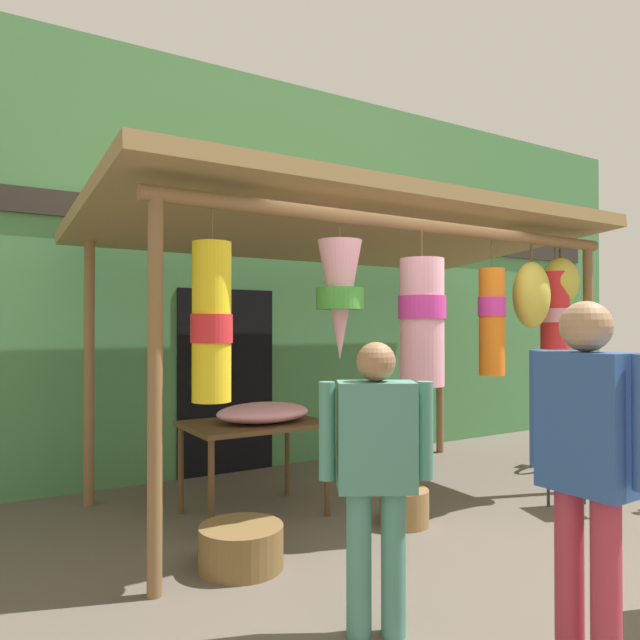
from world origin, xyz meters
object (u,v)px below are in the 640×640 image
(wicker_basket_spare, at_px, (241,547))
(vendor_in_orange, at_px, (587,454))
(shopper_by_bananas, at_px, (376,464))
(folding_chair, at_px, (587,452))
(display_table, at_px, (254,432))
(flower_heap_on_table, at_px, (266,412))
(wicker_basket_by_table, at_px, (404,507))
(parked_bicycle, at_px, (569,431))

(wicker_basket_spare, height_order, vendor_in_orange, vendor_in_orange)
(shopper_by_bananas, bearing_deg, folding_chair, 13.64)
(display_table, bearing_deg, flower_heap_on_table, -44.20)
(flower_heap_on_table, distance_m, folding_chair, 2.80)
(wicker_basket_by_table, distance_m, parked_bicycle, 3.22)
(display_table, distance_m, flower_heap_on_table, 0.20)
(flower_heap_on_table, height_order, vendor_in_orange, vendor_in_orange)
(display_table, xyz_separation_m, parked_bicycle, (4.05, -0.14, -0.35))
(vendor_in_orange, xyz_separation_m, shopper_by_bananas, (-0.59, 0.80, -0.13))
(display_table, distance_m, vendor_in_orange, 2.93)
(shopper_by_bananas, bearing_deg, vendor_in_orange, -53.79)
(folding_chair, bearing_deg, vendor_in_orange, -146.19)
(wicker_basket_spare, distance_m, shopper_by_bananas, 1.39)
(wicker_basket_by_table, xyz_separation_m, parked_bicycle, (3.13, 0.73, 0.21))
(display_table, xyz_separation_m, wicker_basket_spare, (-0.54, -0.95, -0.56))
(folding_chair, height_order, shopper_by_bananas, shopper_by_bananas)
(parked_bicycle, bearing_deg, wicker_basket_spare, -169.94)
(shopper_by_bananas, bearing_deg, flower_heap_on_table, 79.70)
(display_table, height_order, flower_heap_on_table, flower_heap_on_table)
(folding_chair, relative_size, shopper_by_bananas, 0.55)
(wicker_basket_by_table, xyz_separation_m, shopper_by_bananas, (-1.22, -1.23, 0.74))
(folding_chair, relative_size, wicker_basket_by_table, 2.11)
(display_table, relative_size, wicker_basket_by_table, 2.85)
(flower_heap_on_table, bearing_deg, folding_chair, -29.01)
(wicker_basket_by_table, xyz_separation_m, vendor_in_orange, (-0.63, -2.03, 0.87))
(vendor_in_orange, bearing_deg, shopper_by_bananas, 126.21)
(folding_chair, height_order, wicker_basket_by_table, folding_chair)
(flower_heap_on_table, height_order, wicker_basket_spare, flower_heap_on_table)
(wicker_basket_spare, distance_m, parked_bicycle, 4.67)
(wicker_basket_spare, bearing_deg, shopper_by_bananas, -77.83)
(wicker_basket_by_table, height_order, vendor_in_orange, vendor_in_orange)
(folding_chair, height_order, wicker_basket_spare, folding_chair)
(flower_heap_on_table, xyz_separation_m, shopper_by_bananas, (-0.37, -2.02, 0.02))
(wicker_basket_by_table, xyz_separation_m, wicker_basket_spare, (-1.46, -0.09, -0.00))
(folding_chair, bearing_deg, parked_bicycle, 39.52)
(flower_heap_on_table, xyz_separation_m, vendor_in_orange, (0.22, -2.83, 0.15))
(folding_chair, distance_m, shopper_by_bananas, 2.90)
(display_table, bearing_deg, vendor_in_orange, -84.22)
(vendor_in_orange, bearing_deg, flower_heap_on_table, 94.42)
(flower_heap_on_table, distance_m, parked_bicycle, 4.01)
(wicker_basket_spare, bearing_deg, flower_heap_on_table, 55.08)
(wicker_basket_spare, height_order, shopper_by_bananas, shopper_by_bananas)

